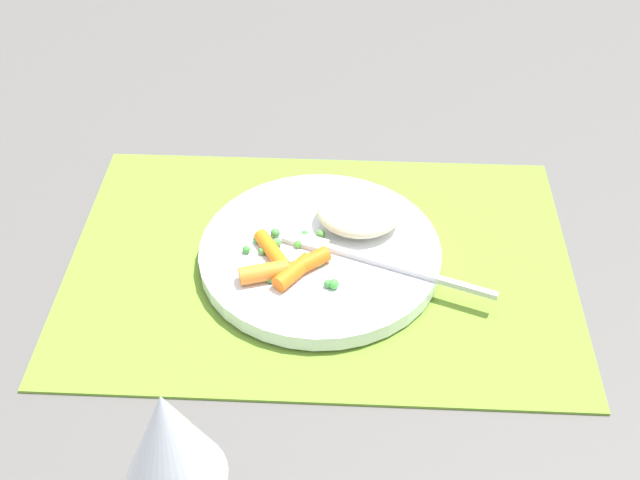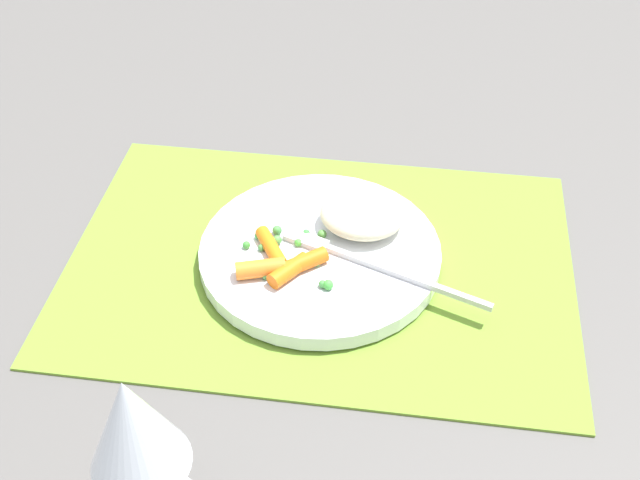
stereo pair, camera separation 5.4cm
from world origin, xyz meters
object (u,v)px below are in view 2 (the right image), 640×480
Objects in this scene: carrot_portion at (280,263)px; fork at (364,261)px; wine_glass at (134,430)px; plate at (320,254)px; rice_mound at (362,214)px.

fork is (-0.08, -0.02, -0.00)m from carrot_portion.
carrot_portion is at bearing -101.36° from wine_glass.
plate is at bearing -106.29° from wine_glass.
plate is 0.05m from carrot_portion.
plate is 0.05m from fork.
plate is at bearing -133.69° from carrot_portion.
plate is 1.51× the size of wine_glass.
carrot_portion is 0.27m from wine_glass.
wine_glass reaches higher than fork.
wine_glass reaches higher than carrot_portion.
rice_mound is 0.41× the size of fork.
carrot_portion is at bearing 46.10° from rice_mound.
rice_mound is 0.10m from carrot_portion.
rice_mound reaches higher than plate.
plate is at bearing -20.47° from fork.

